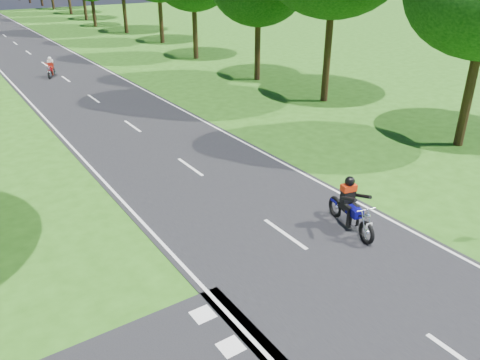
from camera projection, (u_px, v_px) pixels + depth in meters
ground at (332, 267)px, 12.55m from camera, size 160.00×160.00×0.00m
main_road at (4, 36)px, 50.11m from camera, size 7.00×140.00×0.02m
road_markings at (6, 38)px, 48.63m from camera, size 7.40×140.00×0.01m
rider_near_blue at (352, 205)px, 13.95m from camera, size 1.08×2.10×1.67m
rider_far_red at (50, 67)px, 32.37m from camera, size 1.18×1.70×1.36m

